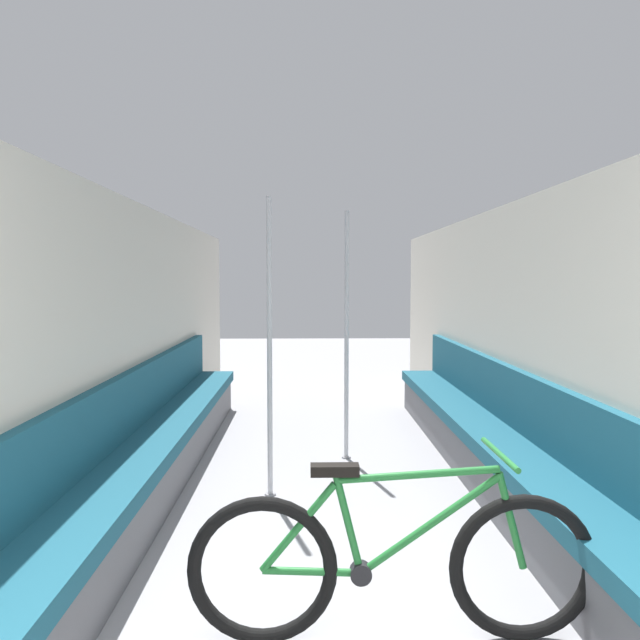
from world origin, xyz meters
TOP-DOWN VIEW (x-y plane):
  - wall_left at (-1.47, 3.40)m, footprint 0.10×10.01m
  - wall_right at (1.47, 3.40)m, footprint 0.10×10.01m
  - bench_seat_row_left at (-1.24, 3.65)m, footprint 0.43×5.52m
  - bench_seat_row_right at (1.24, 3.65)m, footprint 0.43×5.52m
  - bicycle at (0.22, 1.65)m, footprint 1.72×0.46m
  - grab_pole_near at (0.20, 4.34)m, footprint 0.08×0.08m
  - grab_pole_far at (-0.39, 3.44)m, footprint 0.08×0.08m

SIDE VIEW (x-z plane):
  - bench_seat_row_left at x=-1.24m, z-range -0.14..0.73m
  - bench_seat_row_right at x=1.24m, z-range -0.14..0.73m
  - bicycle at x=0.22m, z-range -0.07..0.74m
  - grab_pole_near at x=0.20m, z-range -0.03..2.06m
  - grab_pole_far at x=-0.39m, z-range -0.03..2.06m
  - wall_left at x=-1.47m, z-range 0.00..2.11m
  - wall_right at x=1.47m, z-range 0.00..2.11m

